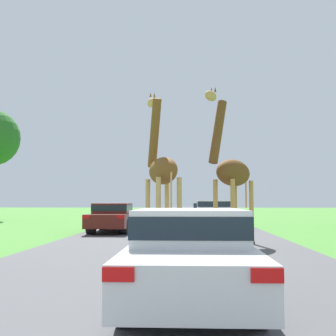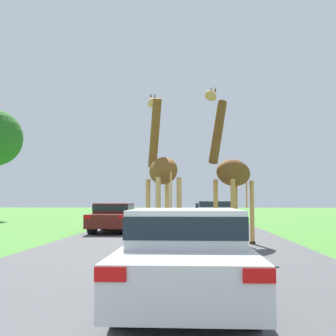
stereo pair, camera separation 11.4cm
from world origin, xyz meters
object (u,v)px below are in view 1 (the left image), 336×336
giraffe_companion (232,172)px  car_queue_left (113,216)px  car_lead_maroon (190,251)px  car_far_ahead (213,213)px  car_queue_right (206,212)px  giraffe_near_road (162,170)px

giraffe_companion → car_queue_left: giraffe_companion is taller
giraffe_companion → car_lead_maroon: bearing=111.5°
car_queue_left → car_far_ahead: bearing=33.4°
car_lead_maroon → car_queue_right: 20.96m
car_queue_right → car_queue_left: car_queue_left is taller
car_lead_maroon → car_queue_left: bearing=104.8°
giraffe_companion → car_far_ahead: bearing=-57.4°
car_queue_right → car_queue_left: (-4.61, -8.04, 0.00)m
car_queue_right → car_far_ahead: car_far_ahead is taller
giraffe_near_road → car_far_ahead: bearing=58.6°
giraffe_companion → car_far_ahead: giraffe_companion is taller
giraffe_companion → car_queue_left: size_ratio=1.11×
car_queue_right → car_far_ahead: size_ratio=1.10×
car_far_ahead → car_queue_right: bearing=92.1°
giraffe_near_road → car_queue_right: bearing=63.5°
giraffe_companion → car_queue_left: (-4.82, 5.60, -1.64)m
giraffe_near_road → giraffe_companion: 2.36m
giraffe_companion → car_queue_right: size_ratio=1.09×
car_lead_maroon → car_queue_right: size_ratio=1.00×
car_lead_maroon → car_queue_right: car_lead_maroon is taller
giraffe_near_road → car_queue_right: 14.69m
car_far_ahead → car_lead_maroon: bearing=-94.9°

